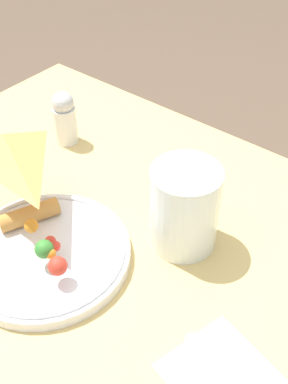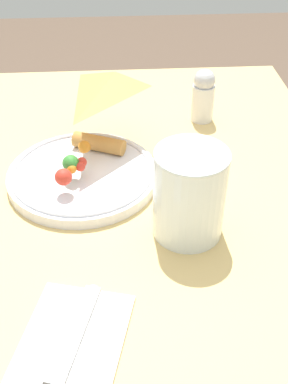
{
  "view_description": "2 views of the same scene",
  "coord_description": "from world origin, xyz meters",
  "views": [
    {
      "loc": [
        -0.25,
        0.3,
        1.18
      ],
      "look_at": [
        0.03,
        -0.06,
        0.77
      ],
      "focal_mm": 45.0,
      "sensor_mm": 36.0,
      "label": 1
    },
    {
      "loc": [
        -0.47,
        0.01,
        1.12
      ],
      "look_at": [
        0.02,
        -0.02,
        0.74
      ],
      "focal_mm": 45.0,
      "sensor_mm": 36.0,
      "label": 2
    }
  ],
  "objects": [
    {
      "name": "milk_glass",
      "position": [
        -0.02,
        -0.07,
        0.76
      ],
      "size": [
        0.09,
        0.09,
        0.12
      ],
      "color": "white",
      "rests_on": "dining_table"
    },
    {
      "name": "napkin_folded",
      "position": [
        -0.21,
        0.07,
        0.7
      ],
      "size": [
        0.21,
        0.15,
        0.0
      ],
      "rotation": [
        0.0,
        0.0,
        -0.26
      ],
      "color": "white",
      "rests_on": "dining_table"
    },
    {
      "name": "salt_shaker",
      "position": [
        0.27,
        -0.14,
        0.75
      ],
      "size": [
        0.04,
        0.04,
        0.09
      ],
      "color": "silver",
      "rests_on": "dining_table"
    },
    {
      "name": "plate_pizza",
      "position": [
        0.1,
        0.06,
        0.72
      ],
      "size": [
        0.22,
        0.22,
        0.05
      ],
      "color": "white",
      "rests_on": "dining_table"
    },
    {
      "name": "butter_knife",
      "position": [
        -0.22,
        0.08,
        0.71
      ],
      "size": [
        0.2,
        0.07,
        0.01
      ],
      "rotation": [
        0.0,
        0.0,
        -0.29
      ],
      "color": "black",
      "rests_on": "napkin_folded"
    },
    {
      "name": "dining_table",
      "position": [
        0.0,
        0.0,
        0.58
      ],
      "size": [
        0.97,
        0.65,
        0.7
      ],
      "color": "#DBB770",
      "rests_on": "ground_plane"
    }
  ]
}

